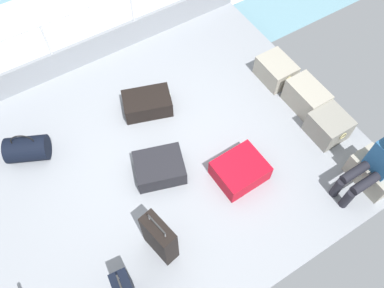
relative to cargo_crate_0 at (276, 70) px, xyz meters
name	(u,v)px	position (x,y,z in m)	size (l,w,h in m)	color
ground_plane	(166,155)	(0.30, -2.15, -0.20)	(4.40, 5.20, 0.06)	gray
gunwale_port	(97,47)	(-1.87, -2.15, 0.05)	(0.06, 5.20, 0.45)	gray
railing_port	(89,20)	(-1.87, -2.15, 0.61)	(0.04, 4.20, 1.02)	silver
sea_wake	(71,22)	(-3.30, -2.15, -0.51)	(12.00, 12.00, 0.01)	#6B99A8
cargo_crate_0	(276,70)	(0.00, 0.00, 0.00)	(0.59, 0.43, 0.35)	#9E9989
cargo_crate_1	(306,97)	(0.67, 0.04, 0.03)	(0.65, 0.39, 0.41)	#9E9989
cargo_crate_2	(329,126)	(1.22, -0.02, 0.01)	(0.53, 0.47, 0.37)	gray
cargo_crate_3	(373,173)	(2.08, -0.03, 0.01)	(0.65, 0.40, 0.36)	#9E9989
passenger_seated	(375,166)	(2.08, -0.21, 0.38)	(0.34, 0.66, 1.06)	#26598C
suitcase_0	(147,103)	(-0.52, -1.99, -0.04)	(0.64, 0.80, 0.28)	black
suitcase_1	(240,171)	(1.12, -1.48, -0.04)	(0.57, 0.66, 0.28)	#B70C1E
suitcase_2	(160,168)	(0.51, -2.36, -0.04)	(0.69, 0.77, 0.27)	black
suitcase_4	(160,238)	(1.42, -2.85, 0.18)	(0.47, 0.27, 0.82)	black
duffel_bag	(27,149)	(-0.67, -3.75, 0.00)	(0.55, 0.65, 0.51)	black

